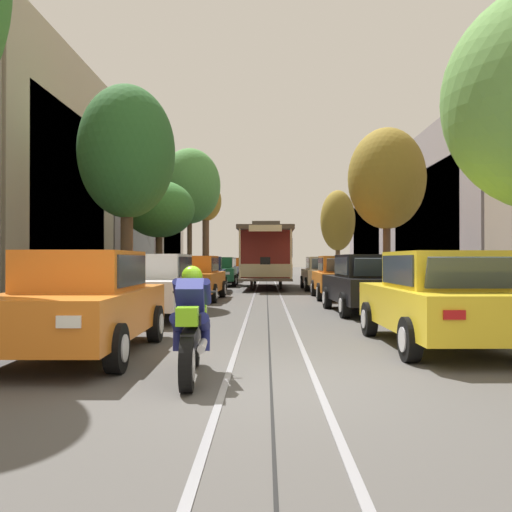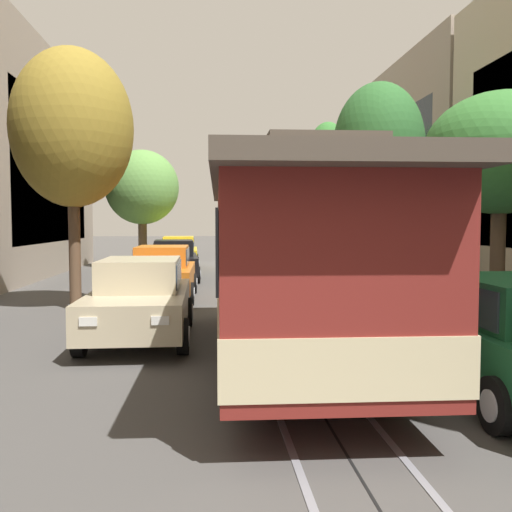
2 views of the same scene
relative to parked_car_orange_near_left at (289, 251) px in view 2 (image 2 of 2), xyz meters
The scene contains 19 objects.
ground_plane 17.46m from the parked_car_orange_near_left, 80.56° to the left, with size 160.00×160.00×0.00m, color #4C4947.
trolley_track_rails 20.23m from the parked_car_orange_near_left, 81.87° to the left, with size 1.14×56.06×0.01m.
parked_car_orange_near_left is the anchor object (origin of this frame).
parked_car_white_second_left 5.32m from the parked_car_orange_near_left, 89.57° to the left, with size 2.08×4.39×1.58m.
parked_car_orange_mid_left 11.40m from the parked_car_orange_near_left, 88.87° to the left, with size 2.10×4.41×1.58m.
parked_car_navy_fourth_left 16.41m from the parked_car_orange_near_left, 89.86° to the left, with size 2.15×4.42×1.58m.
parked_car_green_fifth_left 22.11m from the parked_car_orange_near_left, 89.41° to the left, with size 2.03×4.37×1.58m.
parked_car_yellow_near_right 5.73m from the parked_car_orange_near_left, ahead, with size 2.08×4.40×1.58m.
parked_car_black_second_right 8.66m from the parked_car_orange_near_left, 50.03° to the left, with size 2.15×4.42×1.58m.
parked_car_orange_mid_right 13.38m from the parked_car_orange_near_left, 65.34° to the left, with size 2.03×4.37×1.58m.
parked_car_beige_fourth_right 18.86m from the parked_car_orange_near_left, 72.89° to the left, with size 2.02×4.37×1.58m.
street_tree_kerb_left_near 5.15m from the parked_car_orange_near_left, 167.53° to the right, with size 2.31×2.13×7.56m.
street_tree_kerb_left_second 10.60m from the parked_car_orange_near_left, 100.36° to the left, with size 3.14×3.41×7.17m.
street_tree_kerb_left_mid 17.57m from the parked_car_orange_near_left, 97.20° to the left, with size 3.30×3.37×5.14m.
street_tree_kerb_right_near 8.15m from the parked_car_orange_near_left, ahead, with size 3.64×3.35×5.88m.
street_tree_kerb_right_second 16.47m from the parked_car_orange_near_left, 61.21° to the left, with size 3.12×3.12×6.79m.
cable_car_trolley 20.58m from the parked_car_orange_near_left, 82.01° to the left, with size 2.71×9.16×3.28m.
motorcycle_with_rider 2.50m from the parked_car_orange_near_left, 40.68° to the right, with size 0.57×1.99×1.37m.
pedestrian_on_left_pavement 11.66m from the parked_car_orange_near_left, 111.37° to the left, with size 0.55×0.36×1.60m.
Camera 2 is at (1.36, 31.21, 2.31)m, focal length 39.76 mm.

